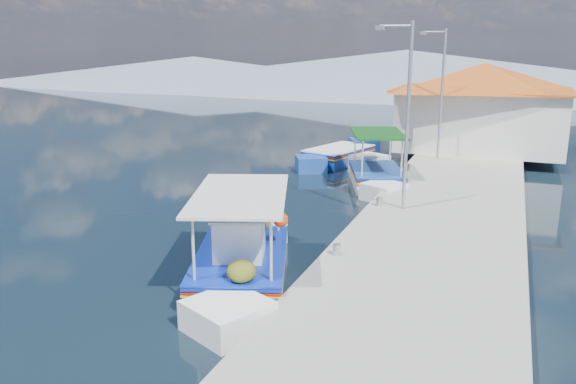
% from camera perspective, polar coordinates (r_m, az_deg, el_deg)
% --- Properties ---
extents(ground, '(160.00, 160.00, 0.00)m').
position_cam_1_polar(ground, '(19.03, -3.57, -3.24)').
color(ground, black).
rests_on(ground, ground).
extents(quay, '(5.00, 44.00, 0.50)m').
position_cam_1_polar(quay, '(23.16, 16.29, 0.06)').
color(quay, gray).
rests_on(quay, ground).
extents(bollards, '(0.20, 17.20, 0.30)m').
position_cam_1_polar(bollards, '(22.60, 10.88, 1.08)').
color(bollards, '#A5A8AD').
rests_on(bollards, quay).
extents(main_caique, '(3.87, 7.17, 2.51)m').
position_cam_1_polar(main_caique, '(14.62, -4.44, -6.81)').
color(main_caique, white).
rests_on(main_caique, ground).
extents(caique_green_canopy, '(3.46, 6.30, 2.51)m').
position_cam_1_polar(caique_green_canopy, '(24.53, 8.88, 1.56)').
color(caique_green_canopy, white).
rests_on(caique_green_canopy, ground).
extents(caique_blue_hull, '(3.25, 6.47, 1.20)m').
position_cam_1_polar(caique_blue_hull, '(28.90, 5.07, 3.52)').
color(caique_blue_hull, '#194398').
rests_on(caique_blue_hull, ground).
extents(harbor_building, '(10.49, 10.49, 4.40)m').
position_cam_1_polar(harbor_building, '(31.60, 18.74, 8.25)').
color(harbor_building, silver).
rests_on(harbor_building, quay).
extents(lamp_post_near, '(1.21, 0.14, 6.00)m').
position_cam_1_polar(lamp_post_near, '(18.79, 11.61, 8.29)').
color(lamp_post_near, '#A5A8AD').
rests_on(lamp_post_near, quay).
extents(lamp_post_far, '(1.21, 0.14, 6.00)m').
position_cam_1_polar(lamp_post_far, '(27.67, 14.92, 9.99)').
color(lamp_post_far, '#A5A8AD').
rests_on(lamp_post_far, quay).
extents(mountain_ridge, '(171.40, 96.00, 5.50)m').
position_cam_1_polar(mountain_ridge, '(72.52, 20.78, 10.58)').
color(mountain_ridge, slate).
rests_on(mountain_ridge, ground).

